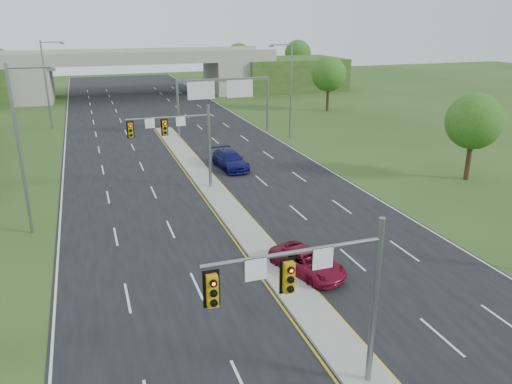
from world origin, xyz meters
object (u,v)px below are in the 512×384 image
at_px(overpass, 135,76).
at_px(car_far_a, 308,262).
at_px(signal_mast_near, 321,287).
at_px(sign_gantry, 223,91).
at_px(car_far_b, 230,160).
at_px(signal_mast_far, 181,135).

xyz_separation_m(overpass, car_far_a, (1.50, -71.11, -2.86)).
distance_m(overpass, car_far_a, 71.18).
height_order(signal_mast_near, sign_gantry, signal_mast_near).
xyz_separation_m(sign_gantry, overpass, (-6.68, 35.08, -1.69)).
relative_size(overpass, car_far_b, 14.51).
xyz_separation_m(sign_gantry, car_far_a, (-5.18, -36.03, -4.55)).
xyz_separation_m(signal_mast_near, signal_mast_far, (0.00, 25.00, 0.00)).
height_order(overpass, car_far_b, overpass).
relative_size(signal_mast_far, car_far_a, 1.45).
height_order(signal_mast_far, car_far_a, signal_mast_far).
relative_size(sign_gantry, car_far_b, 2.10).
distance_m(signal_mast_far, car_far_a, 16.96).
height_order(overpass, car_far_a, overpass).
relative_size(signal_mast_near, signal_mast_far, 1.00).
bearing_deg(signal_mast_far, car_far_a, -76.79).
distance_m(signal_mast_near, overpass, 80.11).
distance_m(signal_mast_far, car_far_b, 8.44).
bearing_deg(car_far_a, overpass, 73.44).
xyz_separation_m(sign_gantry, car_far_b, (-3.49, -14.88, -4.42)).
xyz_separation_m(signal_mast_near, car_far_b, (5.46, 30.11, -3.91)).
xyz_separation_m(signal_mast_far, car_far_a, (3.76, -16.04, -4.03)).
height_order(signal_mast_far, car_far_b, signal_mast_far).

